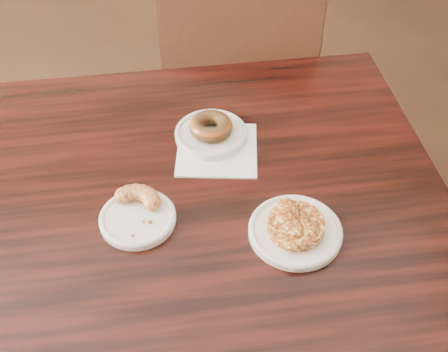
{
  "coord_description": "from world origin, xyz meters",
  "views": [
    {
      "loc": [
        0.09,
        -0.88,
        1.58
      ],
      "look_at": [
        0.12,
        -0.12,
        0.8
      ],
      "focal_mm": 45.0,
      "sensor_mm": 36.0,
      "label": 1
    }
  ],
  "objects_px": {
    "cafe_table": "(209,314)",
    "cruller_fragment": "(137,211)",
    "glazed_donut": "(211,126)",
    "chair_far": "(254,83)",
    "apple_fritter": "(296,224)"
  },
  "relations": [
    {
      "from": "cafe_table",
      "to": "cruller_fragment",
      "type": "relative_size",
      "value": 8.66
    },
    {
      "from": "cafe_table",
      "to": "cruller_fragment",
      "type": "height_order",
      "value": "cruller_fragment"
    },
    {
      "from": "glazed_donut",
      "to": "cruller_fragment",
      "type": "xyz_separation_m",
      "value": [
        -0.15,
        -0.23,
        -0.01
      ]
    },
    {
      "from": "cafe_table",
      "to": "apple_fritter",
      "type": "height_order",
      "value": "apple_fritter"
    },
    {
      "from": "apple_fritter",
      "to": "cruller_fragment",
      "type": "bearing_deg",
      "value": 171.04
    },
    {
      "from": "cruller_fragment",
      "to": "apple_fritter",
      "type": "bearing_deg",
      "value": -8.96
    },
    {
      "from": "glazed_donut",
      "to": "apple_fritter",
      "type": "bearing_deg",
      "value": -62.11
    },
    {
      "from": "cafe_table",
      "to": "chair_far",
      "type": "relative_size",
      "value": 1.1
    },
    {
      "from": "cruller_fragment",
      "to": "cafe_table",
      "type": "bearing_deg",
      "value": 5.23
    },
    {
      "from": "cafe_table",
      "to": "chair_far",
      "type": "distance_m",
      "value": 0.85
    },
    {
      "from": "chair_far",
      "to": "cruller_fragment",
      "type": "height_order",
      "value": "chair_far"
    },
    {
      "from": "glazed_donut",
      "to": "apple_fritter",
      "type": "relative_size",
      "value": 0.66
    },
    {
      "from": "chair_far",
      "to": "glazed_donut",
      "type": "relative_size",
      "value": 9.48
    },
    {
      "from": "cafe_table",
      "to": "chair_far",
      "type": "height_order",
      "value": "chair_far"
    },
    {
      "from": "cafe_table",
      "to": "glazed_donut",
      "type": "relative_size",
      "value": 10.46
    }
  ]
}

